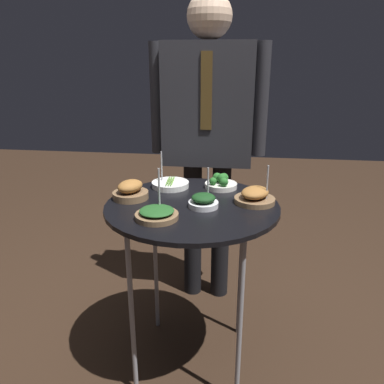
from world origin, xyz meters
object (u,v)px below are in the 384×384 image
(serving_cart, at_px, (192,217))
(bowl_spinach_front_right, at_px, (203,201))
(bowl_broccoli_back_right, at_px, (221,183))
(bowl_spinach_front_center, at_px, (157,214))
(waiter_figure, at_px, (208,120))
(bowl_roast_near_rim, at_px, (130,191))
(bowl_asparagus_far_rim, at_px, (170,184))
(bowl_roast_center, at_px, (255,196))

(serving_cart, relative_size, bowl_spinach_front_right, 5.08)
(bowl_broccoli_back_right, bearing_deg, bowl_spinach_front_right, -102.33)
(bowl_spinach_front_center, xyz_separation_m, waiter_figure, (0.12, 0.71, 0.24))
(bowl_roast_near_rim, bearing_deg, bowl_spinach_front_center, -51.48)
(bowl_spinach_front_right, height_order, bowl_roast_near_rim, bowl_spinach_front_right)
(bowl_broccoli_back_right, height_order, bowl_roast_near_rim, bowl_roast_near_rim)
(bowl_asparagus_far_rim, height_order, bowl_roast_near_rim, bowl_asparagus_far_rim)
(bowl_broccoli_back_right, bearing_deg, waiter_figure, 105.23)
(bowl_spinach_front_center, xyz_separation_m, bowl_roast_center, (0.36, 0.21, 0.01))
(bowl_broccoli_back_right, relative_size, bowl_roast_center, 0.87)
(bowl_spinach_front_right, relative_size, bowl_roast_near_rim, 1.03)
(bowl_spinach_front_right, height_order, bowl_roast_center, bowl_roast_center)
(bowl_roast_center, xyz_separation_m, waiter_figure, (-0.24, 0.50, 0.23))
(bowl_spinach_front_right, height_order, bowl_broccoli_back_right, bowl_spinach_front_right)
(bowl_spinach_front_right, distance_m, bowl_spinach_front_center, 0.21)
(waiter_figure, bearing_deg, serving_cart, -91.21)
(bowl_roast_center, distance_m, bowl_roast_near_rim, 0.51)
(bowl_spinach_front_right, xyz_separation_m, bowl_broccoli_back_right, (0.05, 0.24, -0.00))
(waiter_figure, bearing_deg, bowl_broccoli_back_right, -74.77)
(bowl_roast_center, xyz_separation_m, bowl_asparagus_far_rim, (-0.37, 0.15, -0.01))
(bowl_spinach_front_right, bearing_deg, bowl_spinach_front_center, -138.76)
(bowl_spinach_front_right, distance_m, bowl_roast_center, 0.21)
(bowl_roast_near_rim, bearing_deg, bowl_asparagus_far_rim, 51.19)
(bowl_broccoli_back_right, xyz_separation_m, bowl_roast_near_rim, (-0.36, -0.19, 0.01))
(serving_cart, height_order, bowl_broccoli_back_right, bowl_broccoli_back_right)
(bowl_roast_near_rim, bearing_deg, bowl_roast_center, 1.80)
(bowl_roast_center, relative_size, bowl_asparagus_far_rim, 0.99)
(bowl_broccoli_back_right, bearing_deg, bowl_roast_center, -49.34)
(bowl_roast_center, bearing_deg, bowl_asparagus_far_rim, 157.85)
(bowl_roast_center, height_order, waiter_figure, waiter_figure)
(serving_cart, relative_size, bowl_roast_near_rim, 5.23)
(bowl_asparagus_far_rim, bearing_deg, serving_cart, -57.55)
(bowl_spinach_front_center, relative_size, bowl_roast_near_rim, 1.20)
(bowl_spinach_front_center, height_order, bowl_roast_center, bowl_spinach_front_center)
(bowl_spinach_front_right, distance_m, waiter_figure, 0.62)
(serving_cart, height_order, bowl_roast_near_rim, bowl_roast_near_rim)
(bowl_spinach_front_right, relative_size, bowl_spinach_front_center, 0.86)
(waiter_figure, bearing_deg, bowl_spinach_front_right, -86.30)
(bowl_spinach_front_center, height_order, bowl_asparagus_far_rim, bowl_spinach_front_center)
(serving_cart, height_order, bowl_spinach_front_center, bowl_spinach_front_center)
(bowl_spinach_front_right, height_order, waiter_figure, waiter_figure)
(bowl_asparagus_far_rim, distance_m, waiter_figure, 0.45)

